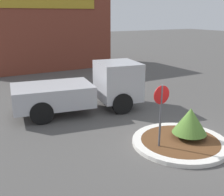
{
  "coord_description": "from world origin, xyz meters",
  "views": [
    {
      "loc": [
        -6.73,
        -6.78,
        4.52
      ],
      "look_at": [
        -1.35,
        2.58,
        1.27
      ],
      "focal_mm": 45.0,
      "sensor_mm": 36.0,
      "label": 1
    }
  ],
  "objects": [
    {
      "name": "ground_plane",
      "position": [
        0.0,
        0.0,
        0.0
      ],
      "size": [
        120.0,
        120.0,
        0.0
      ],
      "primitive_type": "plane",
      "color": "#514F4C"
    },
    {
      "name": "traffic_island",
      "position": [
        0.0,
        0.0,
        0.08
      ],
      "size": [
        3.43,
        3.43,
        0.15
      ],
      "color": "silver",
      "rests_on": "ground_plane"
    },
    {
      "name": "stop_sign",
      "position": [
        -0.94,
        0.03,
        1.58
      ],
      "size": [
        0.63,
        0.07,
        2.31
      ],
      "color": "#4C4C51",
      "rests_on": "ground_plane"
    },
    {
      "name": "island_shrub",
      "position": [
        0.43,
        0.01,
        0.82
      ],
      "size": [
        1.25,
        1.25,
        1.14
      ],
      "color": "brown",
      "rests_on": "traffic_island"
    },
    {
      "name": "utility_truck",
      "position": [
        -1.39,
        5.07,
        1.1
      ],
      "size": [
        6.26,
        3.2,
        2.27
      ],
      "rotation": [
        0.0,
        0.0,
        -0.17
      ],
      "color": "#B2B2B7",
      "rests_on": "ground_plane"
    },
    {
      "name": "storefront_building",
      "position": [
        0.38,
        18.03,
        3.09
      ],
      "size": [
        10.58,
        6.07,
        6.18
      ],
      "color": "brown",
      "rests_on": "ground_plane"
    }
  ]
}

